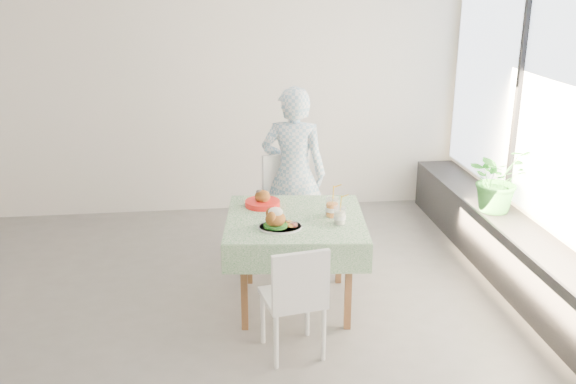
{
  "coord_description": "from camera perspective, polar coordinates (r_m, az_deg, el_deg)",
  "views": [
    {
      "loc": [
        0.27,
        -4.38,
        2.49
      ],
      "look_at": [
        0.84,
        0.22,
        0.93
      ],
      "focal_mm": 40.0,
      "sensor_mm": 36.0,
      "label": 1
    }
  ],
  "objects": [
    {
      "name": "floor",
      "position": [
        5.04,
        -9.4,
        -11.27
      ],
      "size": [
        6.0,
        6.0,
        0.0
      ],
      "primitive_type": "plane",
      "color": "slate",
      "rests_on": "ground"
    },
    {
      "name": "wall_back",
      "position": [
        6.97,
        -9.33,
        9.33
      ],
      "size": [
        6.0,
        0.02,
        2.8
      ],
      "primitive_type": "cube",
      "color": "white",
      "rests_on": "ground"
    },
    {
      "name": "wall_front",
      "position": [
        2.19,
        -13.53,
        -11.81
      ],
      "size": [
        6.0,
        0.02,
        2.8
      ],
      "primitive_type": "cube",
      "color": "white",
      "rests_on": "ground"
    },
    {
      "name": "window_ledge",
      "position": [
        5.53,
        21.03,
        -6.64
      ],
      "size": [
        0.4,
        4.8,
        0.5
      ],
      "primitive_type": "cube",
      "color": "black",
      "rests_on": "ground"
    },
    {
      "name": "cafe_table",
      "position": [
        5.02,
        0.64,
        -5.26
      ],
      "size": [
        1.15,
        1.15,
        0.74
      ],
      "color": "brown",
      "rests_on": "ground"
    },
    {
      "name": "chair_far",
      "position": [
        5.88,
        0.55,
        -3.3
      ],
      "size": [
        0.57,
        0.57,
        0.97
      ],
      "color": "white",
      "rests_on": "ground"
    },
    {
      "name": "chair_near",
      "position": [
        4.49,
        0.46,
        -11.28
      ],
      "size": [
        0.45,
        0.45,
        0.82
      ],
      "color": "white",
      "rests_on": "ground"
    },
    {
      "name": "diner",
      "position": [
        5.78,
        0.51,
        1.58
      ],
      "size": [
        0.66,
        0.52,
        1.6
      ],
      "primitive_type": "imported",
      "rotation": [
        0.0,
        0.0,
        2.89
      ],
      "color": "#7EACCB",
      "rests_on": "ground"
    },
    {
      "name": "main_dish",
      "position": [
        4.68,
        -0.91,
        -2.65
      ],
      "size": [
        0.32,
        0.32,
        0.16
      ],
      "color": "white",
      "rests_on": "cafe_table"
    },
    {
      "name": "juice_cup_orange",
      "position": [
        4.92,
        3.94,
        -1.43
      ],
      "size": [
        0.11,
        0.11,
        0.3
      ],
      "color": "white",
      "rests_on": "cafe_table"
    },
    {
      "name": "juice_cup_lemonade",
      "position": [
        4.78,
        4.62,
        -2.15
      ],
      "size": [
        0.09,
        0.09,
        0.26
      ],
      "color": "white",
      "rests_on": "cafe_table"
    },
    {
      "name": "second_dish",
      "position": [
        5.14,
        -2.28,
        -0.83
      ],
      "size": [
        0.28,
        0.28,
        0.13
      ],
      "color": "red",
      "rests_on": "cafe_table"
    },
    {
      "name": "potted_plant",
      "position": [
        5.96,
        18.16,
        1.13
      ],
      "size": [
        0.66,
        0.61,
        0.6
      ],
      "primitive_type": "imported",
      "rotation": [
        0.0,
        0.0,
        0.33
      ],
      "color": "#317928",
      "rests_on": "window_ledge"
    }
  ]
}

